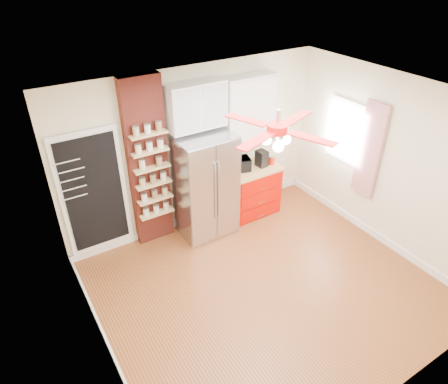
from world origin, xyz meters
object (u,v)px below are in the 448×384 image
ceiling_fan (277,129)px  pantry_jar_oats (142,164)px  fridge (205,186)px  coffee_maker (262,158)px  red_cabinet (251,190)px  canister_left (272,160)px  toaster_oven (238,164)px

ceiling_fan → pantry_jar_oats: ceiling_fan is taller
ceiling_fan → pantry_jar_oats: 2.28m
fridge → coffee_maker: 1.15m
red_cabinet → coffee_maker: 0.61m
coffee_maker → red_cabinet: bearing=164.2°
ceiling_fan → red_cabinet: bearing=61.3°
canister_left → ceiling_fan: bearing=-128.6°
fridge → ceiling_fan: size_ratio=1.25×
canister_left → pantry_jar_oats: pantry_jar_oats is taller
fridge → pantry_jar_oats: fridge is taller
red_cabinet → coffee_maker: (0.17, -0.03, 0.59)m
toaster_oven → ceiling_fan: bearing=-94.8°
ceiling_fan → canister_left: size_ratio=9.53×
ceiling_fan → toaster_oven: ceiling_fan is taller
fridge → red_cabinet: fridge is taller
fridge → ceiling_fan: bearing=-88.2°
pantry_jar_oats → toaster_oven: bearing=-2.5°
fridge → canister_left: size_ratio=11.92×
coffee_maker → fridge: bearing=175.3°
ceiling_fan → canister_left: ceiling_fan is taller
red_cabinet → coffee_maker: coffee_maker is taller
red_cabinet → ceiling_fan: 2.75m
coffee_maker → pantry_jar_oats: (-2.07, 0.16, 0.40)m
red_cabinet → fridge: bearing=-177.0°
fridge → ceiling_fan: (0.05, -1.63, 1.55)m
fridge → coffee_maker: bearing=1.0°
fridge → red_cabinet: size_ratio=1.86×
toaster_oven → coffee_maker: (0.43, -0.09, 0.03)m
ceiling_fan → coffee_maker: (1.09, 1.65, -1.38)m
canister_left → pantry_jar_oats: bearing=174.9°
fridge → red_cabinet: 1.06m
toaster_oven → canister_left: toaster_oven is taller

